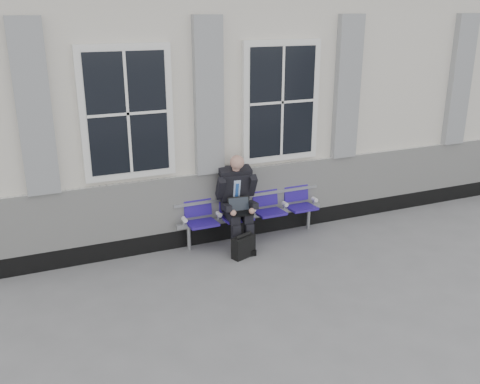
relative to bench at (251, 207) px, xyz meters
name	(u,v)px	position (x,y,z in m)	size (l,w,h in m)	color
ground	(301,269)	(0.23, -1.32, -0.55)	(70.00, 70.00, 0.00)	slate
station_building	(216,88)	(0.21, 2.15, 1.67)	(14.40, 4.40, 4.49)	silver
bench	(251,207)	(0.00, 0.00, 0.00)	(2.60, 0.47, 0.91)	#9EA0A3
businessman	(237,198)	(-0.31, -0.14, 0.26)	(0.66, 0.88, 1.52)	black
briefcase	(243,246)	(-0.41, -0.61, -0.37)	(0.41, 0.28, 0.39)	black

